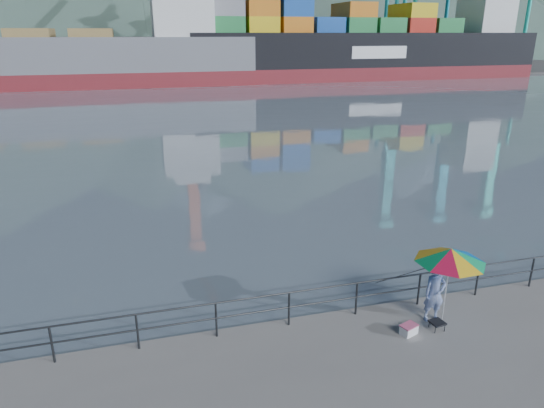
{
  "coord_description": "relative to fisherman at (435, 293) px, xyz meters",
  "views": [
    {
      "loc": [
        -4.53,
        -9.24,
        7.61
      ],
      "look_at": [
        -0.28,
        6.0,
        2.0
      ],
      "focal_mm": 32.0,
      "sensor_mm": 36.0,
      "label": 1
    }
  ],
  "objects": [
    {
      "name": "bulk_carrier",
      "position": [
        -16.01,
        71.16,
        3.19
      ],
      "size": [
        58.17,
        10.07,
        14.5
      ],
      "color": "maroon",
      "rests_on": "ground"
    },
    {
      "name": "far_dock",
      "position": [
        7.06,
        92.13,
        -0.84
      ],
      "size": [
        200.0,
        40.0,
        0.4
      ],
      "primitive_type": "cube",
      "color": "#514F4C",
      "rests_on": "ground"
    },
    {
      "name": "container_ship",
      "position": [
        34.28,
        72.05,
        4.97
      ],
      "size": [
        62.79,
        10.47,
        18.1
      ],
      "color": "maroon",
      "rests_on": "ground"
    },
    {
      "name": "container_stacks",
      "position": [
        30.46,
        92.21,
        1.6
      ],
      "size": [
        58.0,
        5.4,
        7.8
      ],
      "color": "orange",
      "rests_on": "ground"
    },
    {
      "name": "fishing_rod",
      "position": [
        -0.44,
        1.07,
        -0.84
      ],
      "size": [
        0.76,
        1.62,
        1.25
      ],
      "primitive_type": "cylinder",
      "rotation": [
        0.96,
        0.0,
        0.43
      ],
      "color": "black",
      "rests_on": "ground"
    },
    {
      "name": "guardrail",
      "position": [
        -2.94,
        0.83,
        -0.32
      ],
      "size": [
        22.0,
        0.06,
        1.03
      ],
      "color": "#2D3033",
      "rests_on": "ground"
    },
    {
      "name": "fisherman",
      "position": [
        0.0,
        0.0,
        0.0
      ],
      "size": [
        0.64,
        0.45,
        1.68
      ],
      "primitive_type": "imported",
      "rotation": [
        0.0,
        0.0,
        -0.08
      ],
      "color": "#1C4295",
      "rests_on": "ground"
    },
    {
      "name": "folding_stool",
      "position": [
        -0.14,
        -0.46,
        -0.71
      ],
      "size": [
        0.42,
        0.42,
        0.24
      ],
      "color": "black",
      "rests_on": "ground"
    },
    {
      "name": "harbor_water",
      "position": [
        -2.94,
        129.13,
        -0.84
      ],
      "size": [
        500.0,
        280.0,
        0.0
      ],
      "primitive_type": "cube",
      "color": "slate",
      "rests_on": "ground"
    },
    {
      "name": "cooler_bag",
      "position": [
        -0.99,
        -0.45,
        -0.71
      ],
      "size": [
        0.51,
        0.42,
        0.25
      ],
      "primitive_type": "cube",
      "rotation": [
        0.0,
        0.0,
        0.35
      ],
      "color": "white",
      "rests_on": "ground"
    },
    {
      "name": "beach_umbrella",
      "position": [
        0.16,
        -0.25,
        1.24
      ],
      "size": [
        2.48,
        2.48,
        2.28
      ],
      "color": "white",
      "rests_on": "ground"
    }
  ]
}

